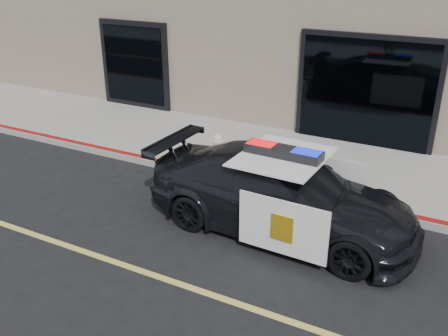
% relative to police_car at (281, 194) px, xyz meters
% --- Properties ---
extents(ground, '(120.00, 120.00, 0.00)m').
position_rel_police_car_xyz_m(ground, '(1.30, -2.24, -0.72)').
color(ground, black).
rests_on(ground, ground).
extents(sidewalk_n, '(60.00, 3.50, 0.15)m').
position_rel_police_car_xyz_m(sidewalk_n, '(1.30, 3.01, -0.64)').
color(sidewalk_n, gray).
rests_on(sidewalk_n, ground).
extents(police_car, '(2.43, 5.03, 1.60)m').
position_rel_police_car_xyz_m(police_car, '(0.00, 0.00, 0.00)').
color(police_car, black).
rests_on(police_car, ground).
extents(fire_hydrant, '(0.34, 0.47, 0.75)m').
position_rel_police_car_xyz_m(fire_hydrant, '(-2.25, 1.78, -0.22)').
color(fire_hydrant, beige).
rests_on(fire_hydrant, sidewalk_n).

